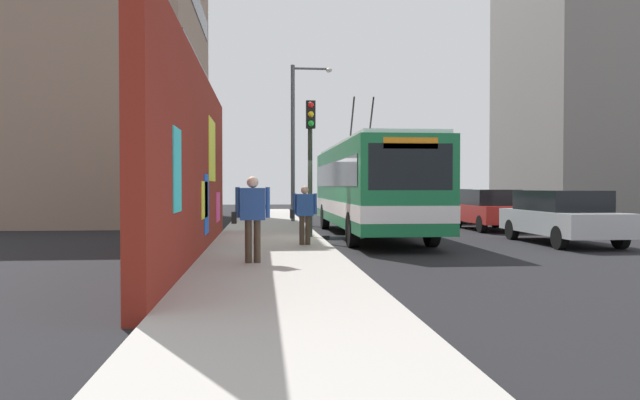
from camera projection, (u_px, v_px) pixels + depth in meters
The scene contains 15 objects.
ground_plane at pixel (323, 243), 18.56m from camera, with size 80.00×80.00×0.00m, color black.
sidewalk_slab at pixel (270, 240), 18.41m from camera, with size 48.00×3.20×0.15m, color #ADA8A0.
graffiti_wall at pixel (197, 164), 14.32m from camera, with size 14.18×0.32×4.45m.
building_far_left at pixel (111, 84), 30.14m from camera, with size 13.42×8.34×13.46m.
building_far_right at pixel (577, 86), 36.81m from camera, with size 10.29×6.87×15.52m.
city_bus at pixel (369, 185), 20.83m from camera, with size 11.75×2.52×4.91m.
parked_car_silver at pixel (561, 216), 18.14m from camera, with size 4.79×1.94×1.58m.
parked_car_red at pixel (489, 209), 23.93m from camera, with size 4.25×1.85×1.58m.
parked_car_white at pixel (446, 204), 29.50m from camera, with size 4.58×1.92×1.58m.
parked_car_navy at pixel (418, 202), 34.78m from camera, with size 4.88×1.74×1.58m.
pedestrian_at_curb at pixel (304, 211), 16.25m from camera, with size 0.22×0.71×1.56m.
pedestrian_near_wall at pixel (252, 212), 12.38m from camera, with size 0.23×0.77×1.75m.
traffic_light at pixel (310, 145), 18.73m from camera, with size 0.49×0.28×4.18m.
street_lamp at pixel (297, 132), 27.40m from camera, with size 0.44×1.85×6.97m.
curbside_puddle at pixel (336, 238), 20.25m from camera, with size 1.87×1.87×0.00m, color black.
Camera 1 is at (-18.44, 1.82, 1.69)m, focal length 34.46 mm.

